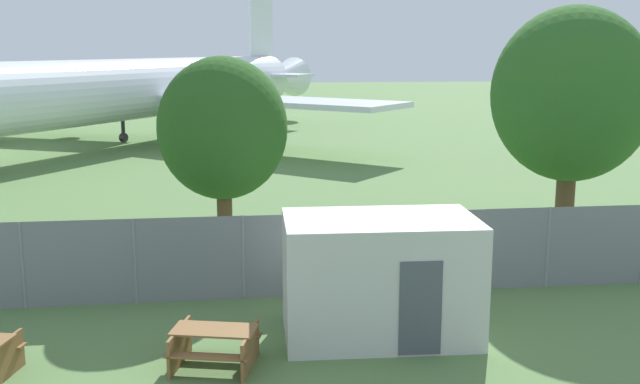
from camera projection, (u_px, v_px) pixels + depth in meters
name	position (u px, v px, depth m)	size (l,w,h in m)	color
perimeter_fence	(244.00, 258.00, 17.90)	(56.07, 0.07, 2.06)	gray
airplane	(136.00, 90.00, 45.15)	(30.15, 36.21, 10.71)	white
portable_cabin	(380.00, 277.00, 15.60)	(4.06, 2.55, 2.54)	silver
picnic_bench_open_grass	(215.00, 343.00, 14.18)	(1.86, 1.74, 0.76)	brown
tree_near_hangar	(223.00, 129.00, 20.65)	(3.60, 3.60, 5.76)	brown
tree_behind_benches	(572.00, 95.00, 21.70)	(4.63, 4.63, 7.19)	brown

